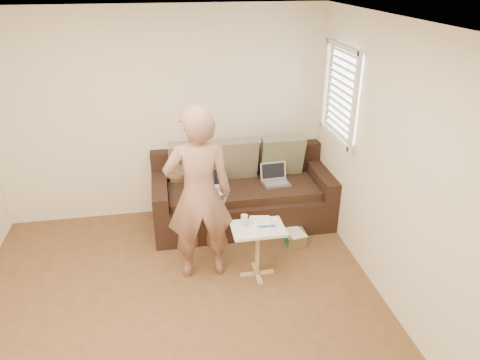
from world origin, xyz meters
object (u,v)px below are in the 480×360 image
(laptop_silver, at_px, (276,184))
(striped_box, at_px, (295,238))
(drinking_glass, at_px, (244,220))
(side_table, at_px, (257,251))
(laptop_white, at_px, (212,192))
(person, at_px, (199,195))
(sofa, at_px, (242,192))

(laptop_silver, relative_size, striped_box, 1.38)
(laptop_silver, xyz_separation_m, drinking_glass, (-0.60, -0.99, 0.13))
(laptop_silver, bearing_deg, striped_box, -82.35)
(side_table, relative_size, drinking_glass, 4.90)
(laptop_white, distance_m, side_table, 1.07)
(person, height_order, striped_box, person)
(sofa, xyz_separation_m, laptop_white, (-0.39, -0.11, 0.10))
(sofa, relative_size, person, 1.18)
(side_table, distance_m, drinking_glass, 0.38)
(side_table, bearing_deg, drinking_glass, 156.30)
(sofa, relative_size, drinking_glass, 18.33)
(laptop_silver, height_order, side_table, laptop_silver)
(laptop_silver, distance_m, side_table, 1.17)
(sofa, distance_m, laptop_silver, 0.43)
(sofa, distance_m, laptop_white, 0.42)
(laptop_white, bearing_deg, sofa, 11.00)
(laptop_white, xyz_separation_m, drinking_glass, (0.21, -0.93, 0.13))
(drinking_glass, bearing_deg, side_table, -23.70)
(side_table, height_order, drinking_glass, drinking_glass)
(sofa, height_order, drinking_glass, sofa)
(person, xyz_separation_m, striped_box, (1.14, 0.34, -0.85))
(laptop_white, xyz_separation_m, striped_box, (0.91, -0.49, -0.44))
(sofa, xyz_separation_m, side_table, (-0.05, -1.10, -0.13))
(laptop_silver, xyz_separation_m, striped_box, (0.10, -0.56, -0.44))
(laptop_silver, distance_m, striped_box, 0.72)
(laptop_white, height_order, drinking_glass, drinking_glass)
(person, bearing_deg, sofa, -124.16)
(laptop_silver, height_order, laptop_white, laptop_white)
(sofa, xyz_separation_m, drinking_glass, (-0.18, -1.04, 0.22))
(sofa, xyz_separation_m, laptop_silver, (0.42, -0.04, 0.10))
(striped_box, bearing_deg, side_table, -138.90)
(laptop_silver, bearing_deg, side_table, -116.63)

